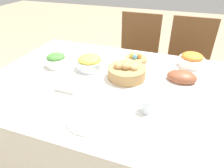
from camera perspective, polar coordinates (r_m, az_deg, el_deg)
name	(u,v)px	position (r m, az deg, el deg)	size (l,w,h in m)	color
ground_plane	(112,155)	(1.82, 0.04, -19.55)	(12.00, 12.00, 0.00)	tan
dining_table	(112,123)	(1.55, 0.05, -11.06)	(1.68, 1.16, 0.73)	silver
chair_far_right	(187,65)	(2.17, 20.56, 5.07)	(0.43, 0.43, 0.97)	brown
chair_far_center	(136,58)	(2.20, 6.94, 7.40)	(0.43, 0.43, 0.97)	brown
bread_basket	(127,70)	(1.35, 4.18, 3.87)	(0.26, 0.26, 0.13)	#AD8451
egg_basket	(136,58)	(1.60, 6.78, 7.33)	(0.17, 0.17, 0.08)	#AD8451
ham_platter	(182,78)	(1.39, 19.26, 1.70)	(0.30, 0.21, 0.08)	white
green_salad_bowl	(56,60)	(1.57, -15.63, 6.60)	(0.16, 0.16, 0.10)	white
carrot_bowl	(192,60)	(1.63, 21.80, 6.47)	(0.19, 0.19, 0.10)	white
pineapple_bowl	(90,62)	(1.48, -6.35, 6.18)	(0.20, 0.20, 0.11)	silver
dinner_plate	(90,118)	(1.03, -6.21, -9.75)	(0.25, 0.25, 0.01)	white
fork	(65,112)	(1.09, -13.34, -7.92)	(0.01, 0.20, 0.00)	silver
knife	(118,126)	(0.99, 1.78, -11.82)	(0.01, 0.20, 0.00)	silver
spoon	(124,127)	(0.99, 3.47, -12.20)	(0.01, 0.20, 0.00)	silver
drinking_cup	(147,105)	(1.07, 9.96, -5.92)	(0.07, 0.07, 0.08)	silver
butter_dish	(67,87)	(1.27, -12.67, -0.86)	(0.14, 0.08, 0.03)	white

